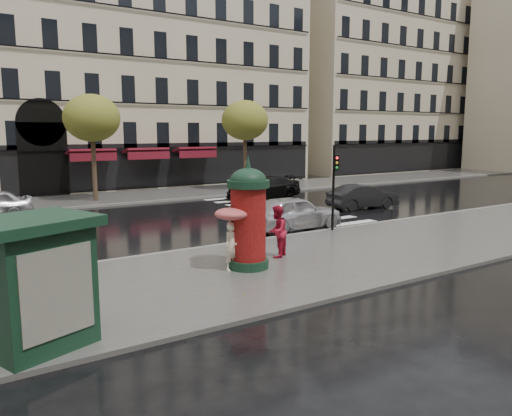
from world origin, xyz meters
TOP-DOWN VIEW (x-y plane):
  - ground at (0.00, 0.00)m, footprint 160.00×160.00m
  - near_sidewalk at (0.00, -0.50)m, footprint 90.00×7.00m
  - far_sidewalk at (0.00, 19.00)m, footprint 90.00×6.00m
  - near_kerb at (0.00, 3.00)m, footprint 90.00×0.25m
  - far_kerb at (0.00, 16.00)m, footprint 90.00×0.25m
  - zebra_crossing at (6.00, 9.60)m, footprint 3.60×11.75m
  - bldg_far_corner at (6.00, 30.00)m, footprint 26.00×14.00m
  - bldg_far_right at (34.00, 30.00)m, footprint 24.00×14.00m
  - tree_far_left at (-2.00, 18.00)m, footprint 3.40×3.40m
  - tree_far_right at (9.00, 18.00)m, footprint 3.40×3.40m
  - woman_umbrella at (-2.92, -0.33)m, footprint 1.06×1.06m
  - woman_red at (-0.79, 0.28)m, footprint 1.10×1.06m
  - man_burgundy at (-0.42, 2.40)m, footprint 0.81×0.54m
  - morris_column at (-2.33, -0.33)m, footprint 1.32×1.32m
  - traffic_light at (3.98, 2.73)m, footprint 0.27×0.36m
  - newsstand at (-8.96, -2.99)m, footprint 2.68×2.48m
  - car_silver at (2.94, 4.20)m, footprint 4.63×1.89m
  - car_darkgrey at (10.12, 7.07)m, footprint 4.33×1.95m
  - car_black at (7.76, 13.75)m, footprint 5.21×2.43m

SIDE VIEW (x-z plane):
  - ground at x=0.00m, z-range 0.00..0.00m
  - zebra_crossing at x=6.00m, z-range 0.00..0.01m
  - near_sidewalk at x=0.00m, z-range 0.00..0.12m
  - far_sidewalk at x=0.00m, z-range 0.00..0.12m
  - near_kerb at x=0.00m, z-range 0.00..0.14m
  - far_kerb at x=0.00m, z-range 0.00..0.14m
  - car_darkgrey at x=10.12m, z-range 0.00..1.38m
  - car_black at x=7.76m, z-range 0.00..1.47m
  - car_silver at x=2.94m, z-range 0.00..1.57m
  - man_burgundy at x=-0.42m, z-range 0.12..1.75m
  - woman_red at x=-0.79m, z-range 0.12..1.91m
  - woman_umbrella at x=-2.92m, z-range 0.44..2.47m
  - newsstand at x=-8.96m, z-range 0.16..2.78m
  - morris_column at x=-2.33m, z-range 0.04..3.60m
  - traffic_light at x=3.98m, z-range 0.51..4.20m
  - tree_far_left at x=-2.00m, z-range 1.85..8.49m
  - tree_far_right at x=9.00m, z-range 1.85..8.49m
  - bldg_far_corner at x=6.00m, z-range -0.14..22.76m
  - bldg_far_right at x=34.00m, z-range -0.14..22.76m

